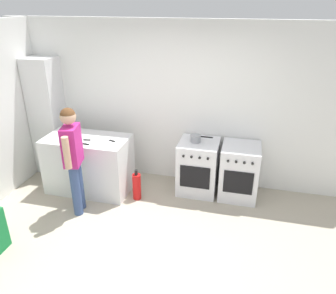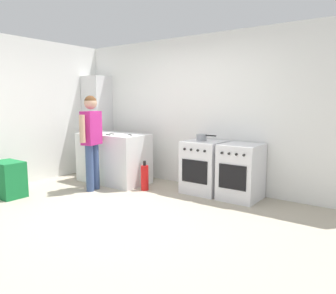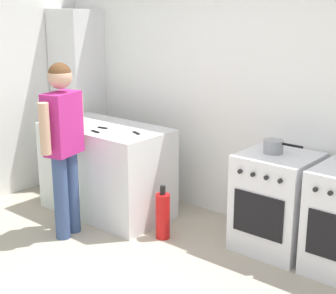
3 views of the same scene
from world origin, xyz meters
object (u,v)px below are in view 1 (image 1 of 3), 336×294
knife_chef (108,140)px  knife_bread (94,140)px  pot (196,138)px  larder_cabinet (48,117)px  oven_left (198,167)px  knife_utility (83,143)px  oven_right (239,171)px  person (73,153)px  fire_extinguisher (137,186)px

knife_chef → knife_bread: bearing=-159.2°
pot → larder_cabinet: bearing=177.8°
pot → larder_cabinet: larder_cabinet is taller
oven_left → pot: (-0.06, 0.00, 0.48)m
larder_cabinet → knife_utility: bearing=-34.7°
oven_left → oven_right: (0.64, -0.00, -0.00)m
pot → larder_cabinet: 2.60m
pot → person: bearing=-147.2°
pot → knife_bread: (-1.48, -0.44, -0.00)m
oven_left → larder_cabinet: 2.71m
oven_right → pot: bearing=179.9°
oven_right → knife_chef: 2.07m
oven_right → knife_utility: size_ratio=3.38×
oven_left → knife_utility: knife_utility is taller
fire_extinguisher → larder_cabinet: larder_cabinet is taller
oven_left → knife_bread: knife_bread is taller
oven_right → fire_extinguisher: size_ratio=1.70×
knife_bread → larder_cabinet: (-1.11, 0.54, 0.10)m
oven_right → knife_bread: bearing=-168.6°
oven_right → knife_utility: 2.41m
knife_bread → person: 0.55m
knife_bread → pot: bearing=16.6°
pot → fire_extinguisher: pot is taller
pot → oven_left: bearing=-1.9°
person → oven_right: bearing=23.9°
person → larder_cabinet: larder_cabinet is taller
person → fire_extinguisher: person is taller
knife_chef → oven_right: bearing=10.4°
oven_left → knife_bread: 1.67m
pot → person: (-1.53, -0.99, 0.03)m
oven_left → oven_right: size_ratio=1.00×
pot → knife_utility: size_ratio=1.38×
fire_extinguisher → larder_cabinet: (-1.78, 0.58, 0.78)m
oven_right → larder_cabinet: bearing=178.2°
fire_extinguisher → oven_right: bearing=17.5°
oven_left → oven_right: same height
oven_right → knife_utility: bearing=-165.5°
pot → larder_cabinet: size_ratio=0.17×
larder_cabinet → oven_left: bearing=-2.2°
knife_bread → knife_utility: size_ratio=1.40×
oven_right → pot: size_ratio=2.45×
knife_bread → person: size_ratio=0.22×
person → larder_cabinet: 1.52m
oven_left → knife_chef: bearing=-164.8°
oven_left → knife_chef: (-1.34, -0.36, 0.48)m
larder_cabinet → oven_right: bearing=-1.8°
pot → knife_bread: 1.55m
knife_utility → person: bearing=-80.9°
person → knife_bread: bearing=85.5°
knife_chef → person: bearing=-111.4°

